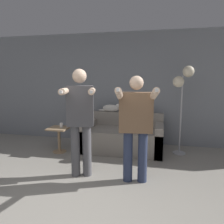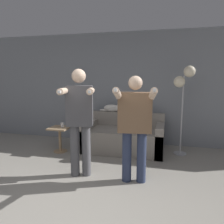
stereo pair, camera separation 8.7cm
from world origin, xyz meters
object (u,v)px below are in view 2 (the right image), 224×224
Objects in this scene: person_left at (80,116)px; cup at (62,125)px; cat at (113,108)px; person_right at (135,122)px; couch at (124,138)px; side_table at (60,134)px; floor_lamp at (184,83)px.

cup is (-0.82, 1.01, -0.40)m from person_left.
cat is 1.19m from cup.
cup is at bearing 112.85° from person_left.
couch is at bearing 99.45° from person_right.
person_right is (0.42, -1.37, 0.65)m from couch.
person_left reaches higher than side_table.
cat is 1.65m from floor_lamp.
couch is 3.19× the size of cat.
person_left is 3.22× the size of side_table.
cat is at bearing 169.73° from floor_lamp.
couch is 1.58m from person_right.
couch is 17.49× the size of cup.
couch is 0.76m from cat.
floor_lamp reaches higher than cup.
cat is 0.99× the size of side_table.
person_right reaches higher than cup.
person_left is 0.95× the size of floor_lamp.
side_table is at bearing 143.16° from person_right.
cat is 1.32m from side_table.
couch is 0.98× the size of person_left.
floor_lamp reaches higher than cat.
cat is 5.48× the size of cup.
side_table is at bearing 115.50° from person_left.
side_table is (-0.86, 0.97, -0.61)m from person_left.
floor_lamp reaches higher than couch.
person_right is at bearing -65.93° from cat.
cat is (-0.34, 0.34, 0.59)m from couch.
person_left is at bearing 172.42° from person_right.
floor_lamp reaches higher than person_right.
person_right is (0.86, 0.00, -0.05)m from person_left.
person_left is (-0.44, -1.37, 0.70)m from couch.
cat is at bearing 106.45° from person_right.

